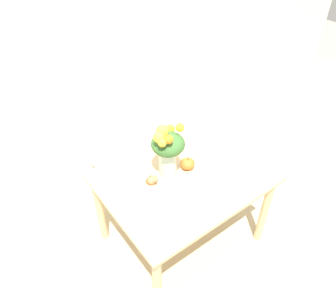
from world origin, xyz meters
TOP-DOWN VIEW (x-y plane):
  - ground_plane at (0.00, 0.00)m, footprint 12.00×12.00m
  - wall_back at (0.00, 1.45)m, footprint 8.00×0.06m
  - dining_table at (0.00, 0.00)m, footprint 1.15×0.90m
  - flower_vase at (-0.08, 0.08)m, footprint 0.25×0.25m
  - pumpkin at (0.07, 0.05)m, footprint 0.11×0.11m
  - turkey_figurine at (-0.22, 0.08)m, footprint 0.08×0.11m
  - dining_chair_near_window at (-0.15, 0.82)m, footprint 0.46×0.46m

SIDE VIEW (x-z plane):
  - ground_plane at x=0.00m, z-range 0.00..0.00m
  - dining_chair_near_window at x=-0.15m, z-range 0.01..0.99m
  - dining_table at x=0.00m, z-range 0.26..0.98m
  - turkey_figurine at x=-0.22m, z-range 0.72..0.79m
  - pumpkin at x=0.07m, z-range 0.72..0.82m
  - flower_vase at x=-0.08m, z-range 0.74..1.17m
  - wall_back at x=0.00m, z-range 0.00..2.70m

